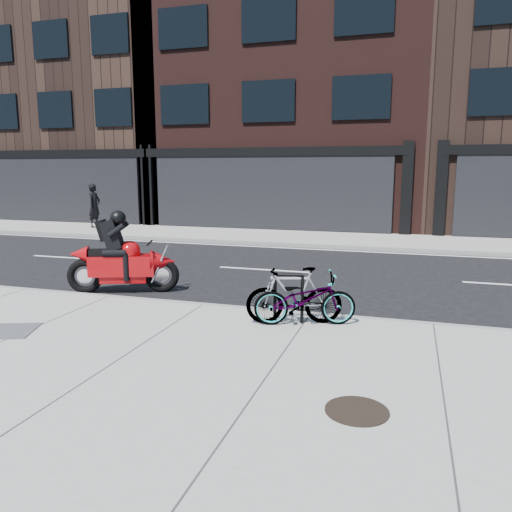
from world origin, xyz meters
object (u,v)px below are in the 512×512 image
(bicycle_front, at_px, (305,299))
(manhole_cover, at_px, (357,411))
(bike_rack, at_px, (289,294))
(utility_grate, at_px, (9,331))
(pedestrian, at_px, (94,206))
(motorcycle, at_px, (127,259))
(bicycle_rear, at_px, (294,296))

(bicycle_front, height_order, manhole_cover, bicycle_front)
(bike_rack, xyz_separation_m, utility_grate, (-4.00, -1.68, -0.47))
(bike_rack, xyz_separation_m, bicycle_front, (0.27, 0.00, -0.06))
(pedestrian, distance_m, utility_grate, 14.13)
(bicycle_front, bearing_deg, pedestrian, 28.07)
(bicycle_front, xyz_separation_m, motorcycle, (-4.10, 1.48, 0.16))
(bicycle_rear, height_order, pedestrian, pedestrian)
(bicycle_rear, distance_m, motorcycle, 4.19)
(bicycle_front, xyz_separation_m, pedestrian, (-11.22, 10.59, 0.49))
(bike_rack, height_order, manhole_cover, bike_rack)
(manhole_cover, bearing_deg, bicycle_rear, 115.38)
(bike_rack, distance_m, bicycle_rear, 0.09)
(bicycle_rear, bearing_deg, bicycle_front, 72.56)
(bicycle_front, height_order, pedestrian, pedestrian)
(bicycle_rear, relative_size, pedestrian, 0.84)
(pedestrian, height_order, utility_grate, pedestrian)
(bicycle_front, xyz_separation_m, bicycle_rear, (-0.18, 0.00, 0.04))
(bike_rack, bearing_deg, motorcycle, 158.88)
(pedestrian, distance_m, manhole_cover, 18.15)
(bike_rack, relative_size, manhole_cover, 1.24)
(motorcycle, height_order, manhole_cover, motorcycle)
(manhole_cover, bearing_deg, motorcycle, 141.22)
(motorcycle, height_order, utility_grate, motorcycle)
(bicycle_rear, xyz_separation_m, motorcycle, (-3.92, 1.48, 0.12))
(bicycle_rear, xyz_separation_m, pedestrian, (-11.05, 10.59, 0.45))
(bicycle_front, distance_m, bicycle_rear, 0.18)
(motorcycle, distance_m, manhole_cover, 6.70)
(bicycle_rear, relative_size, manhole_cover, 2.33)
(bicycle_rear, bearing_deg, utility_grate, -85.09)
(bike_rack, bearing_deg, bicycle_front, 0.00)
(bicycle_rear, bearing_deg, manhole_cover, 7.94)
(bicycle_rear, distance_m, manhole_cover, 3.02)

